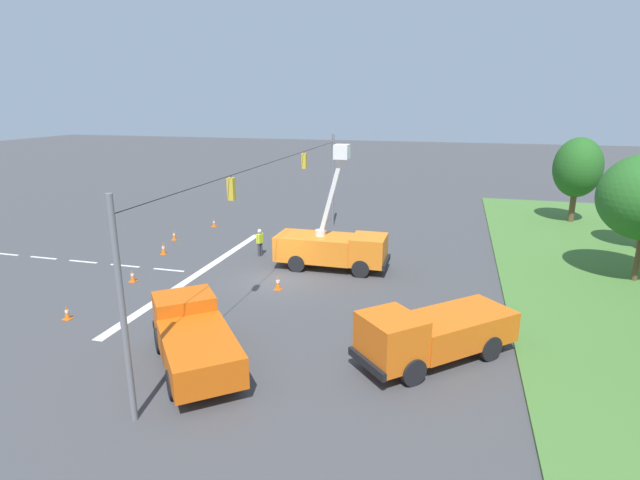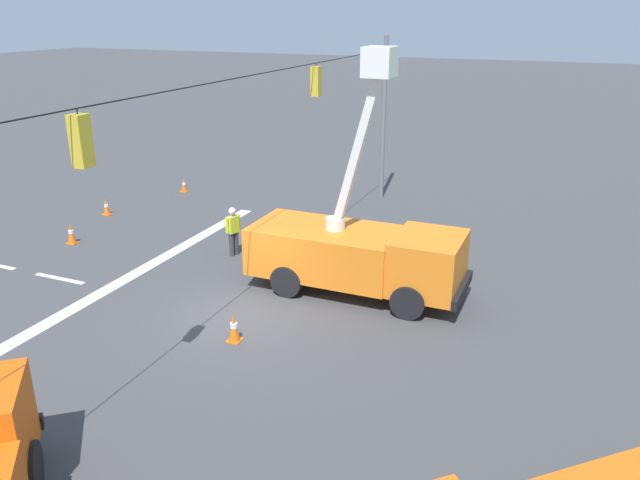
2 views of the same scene
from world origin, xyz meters
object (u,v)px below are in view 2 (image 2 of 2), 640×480
object	(u,v)px
road_worker	(233,228)
traffic_cone_near_bucket	(288,239)
traffic_cone_mid_left	(106,207)
utility_truck_bucket_lift	(358,250)
traffic_cone_lane_edge_b	(184,185)
traffic_cone_foreground_left	(234,327)
traffic_cone_foreground_right	(71,233)

from	to	relation	value
road_worker	traffic_cone_near_bucket	world-z (taller)	road_worker
traffic_cone_mid_left	traffic_cone_near_bucket	size ratio (longest dim) A/B	1.21
traffic_cone_near_bucket	road_worker	bearing A→B (deg)	-41.33
utility_truck_bucket_lift	traffic_cone_lane_edge_b	xyz separation A→B (m)	(-7.41, -11.49, -1.07)
road_worker	traffic_cone_lane_edge_b	world-z (taller)	road_worker
traffic_cone_foreground_left	traffic_cone_lane_edge_b	xyz separation A→B (m)	(-11.55, -9.55, -0.08)
road_worker	traffic_cone_foreground_right	world-z (taller)	road_worker
road_worker	traffic_cone_foreground_left	world-z (taller)	road_worker
traffic_cone_mid_left	traffic_cone_foreground_left	bearing A→B (deg)	55.41
traffic_cone_foreground_left	utility_truck_bucket_lift	bearing A→B (deg)	154.95
traffic_cone_foreground_left	traffic_cone_mid_left	world-z (taller)	traffic_cone_foreground_left
road_worker	traffic_cone_foreground_right	xyz separation A→B (m)	(1.36, -6.19, -0.60)
utility_truck_bucket_lift	traffic_cone_foreground_right	world-z (taller)	utility_truck_bucket_lift
utility_truck_bucket_lift	traffic_cone_mid_left	distance (m)	12.87
traffic_cone_mid_left	road_worker	bearing A→B (deg)	75.53
road_worker	traffic_cone_foreground_left	size ratio (longest dim) A/B	2.19
utility_truck_bucket_lift	road_worker	xyz separation A→B (m)	(-1.21, -5.08, -0.39)
road_worker	traffic_cone_mid_left	bearing A→B (deg)	-104.47
road_worker	utility_truck_bucket_lift	bearing A→B (deg)	76.62
traffic_cone_foreground_right	traffic_cone_lane_edge_b	size ratio (longest dim) A/B	1.20
road_worker	traffic_cone_lane_edge_b	xyz separation A→B (m)	(-6.20, -6.41, -0.68)
traffic_cone_mid_left	traffic_cone_near_bucket	world-z (taller)	traffic_cone_mid_left
utility_truck_bucket_lift	traffic_cone_mid_left	xyz separation A→B (m)	(-3.11, -12.45, -1.05)
traffic_cone_lane_edge_b	utility_truck_bucket_lift	bearing A→B (deg)	57.19
traffic_cone_foreground_right	traffic_cone_mid_left	xyz separation A→B (m)	(-3.26, -1.18, -0.05)
road_worker	traffic_cone_near_bucket	bearing A→B (deg)	138.67
traffic_cone_foreground_right	traffic_cone_mid_left	world-z (taller)	traffic_cone_foreground_right
traffic_cone_foreground_left	traffic_cone_lane_edge_b	world-z (taller)	traffic_cone_foreground_left
traffic_cone_mid_left	traffic_cone_near_bucket	bearing A→B (deg)	87.88
road_worker	traffic_cone_lane_edge_b	size ratio (longest dim) A/B	2.66
utility_truck_bucket_lift	road_worker	world-z (taller)	utility_truck_bucket_lift
road_worker	traffic_cone_near_bucket	xyz separation A→B (m)	(-1.58, 1.39, -0.73)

